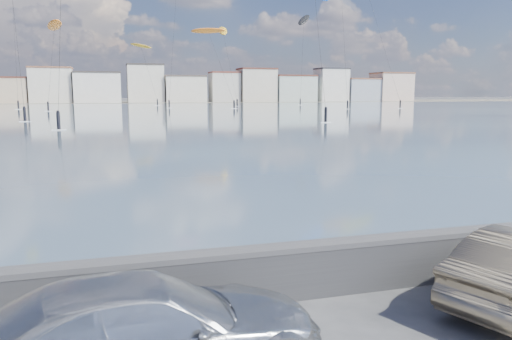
{
  "coord_description": "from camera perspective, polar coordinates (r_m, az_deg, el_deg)",
  "views": [
    {
      "loc": [
        -1.74,
        -5.45,
        3.73
      ],
      "look_at": [
        1.0,
        4.0,
        2.2
      ],
      "focal_mm": 35.0,
      "sensor_mm": 36.0,
      "label": 1
    }
  ],
  "objects": [
    {
      "name": "seawall",
      "position": [
        8.91,
        -3.94,
        -11.88
      ],
      "size": [
        400.0,
        0.36,
        1.08
      ],
      "color": "#28282B",
      "rests_on": "ground"
    },
    {
      "name": "kitesurfer_3",
      "position": [
        159.62,
        -13.0,
        13.53
      ],
      "size": [
        7.48,
        18.73,
        19.12
      ],
      "color": "#BF8C19",
      "rests_on": "ground"
    },
    {
      "name": "kitesurfer_16",
      "position": [
        130.84,
        -5.47,
        15.46
      ],
      "size": [
        9.06,
        17.5,
        20.08
      ],
      "color": "orange",
      "rests_on": "ground"
    },
    {
      "name": "kitesurfer_5",
      "position": [
        151.28,
        -3.81,
        15.49
      ],
      "size": [
        3.76,
        19.69,
        23.63
      ],
      "color": "#BF8C19",
      "rests_on": "ground"
    },
    {
      "name": "bay_water",
      "position": [
        97.04,
        -15.21,
        6.35
      ],
      "size": [
        500.0,
        177.0,
        0.0
      ],
      "primitive_type": "cube",
      "color": "#3E4C64",
      "rests_on": "ground"
    },
    {
      "name": "kitesurfer_6",
      "position": [
        118.9,
        -22.04,
        15.01
      ],
      "size": [
        4.59,
        15.66,
        18.98
      ],
      "color": "orange",
      "rests_on": "ground"
    },
    {
      "name": "car_silver",
      "position": [
        6.88,
        -12.5,
        -17.56
      ],
      "size": [
        5.0,
        2.49,
        1.39
      ],
      "primitive_type": "imported",
      "rotation": [
        0.0,
        0.0,
        1.68
      ],
      "color": "#AAADB1",
      "rests_on": "ground"
    },
    {
      "name": "far_buildings",
      "position": [
        191.49,
        -15.44,
        9.23
      ],
      "size": [
        240.79,
        13.26,
        14.6
      ],
      "color": "silver",
      "rests_on": "ground"
    },
    {
      "name": "far_shore_strip",
      "position": [
        205.49,
        -15.8,
        7.49
      ],
      "size": [
        500.0,
        60.0,
        0.0
      ],
      "primitive_type": "cube",
      "color": "#4C473D",
      "rests_on": "ground"
    },
    {
      "name": "kitesurfer_9",
      "position": [
        156.9,
        5.5,
        16.63
      ],
      "size": [
        7.71,
        10.96,
        27.9
      ],
      "color": "black",
      "rests_on": "ground"
    }
  ]
}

